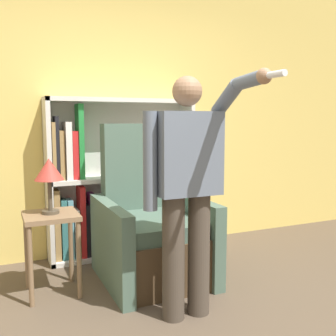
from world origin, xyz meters
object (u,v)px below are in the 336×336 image
Objects in this scene: bookcase at (104,183)px; table_lamp at (49,172)px; person_standing at (187,183)px; armchair at (150,232)px; side_table at (51,230)px.

bookcase reaches higher than table_lamp.
person_standing is at bearing -43.61° from table_lamp.
table_lamp is (-0.78, 0.74, 0.02)m from person_standing.
table_lamp is (-0.81, -0.01, 0.56)m from armchair.
person_standing is at bearing -82.23° from bookcase.
person_standing is at bearing -43.61° from side_table.
bookcase is 1.43m from person_standing.
person_standing is 1.15m from side_table.
bookcase is at bearing 108.55° from armchair.
bookcase is at bearing 97.77° from person_standing.
person_standing is (-0.03, -0.75, 0.53)m from armchair.
bookcase is 0.91m from table_lamp.
armchair is at bearing -71.45° from bookcase.
armchair is 0.81m from side_table.
table_lamp is (-0.59, -0.66, 0.22)m from bookcase.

